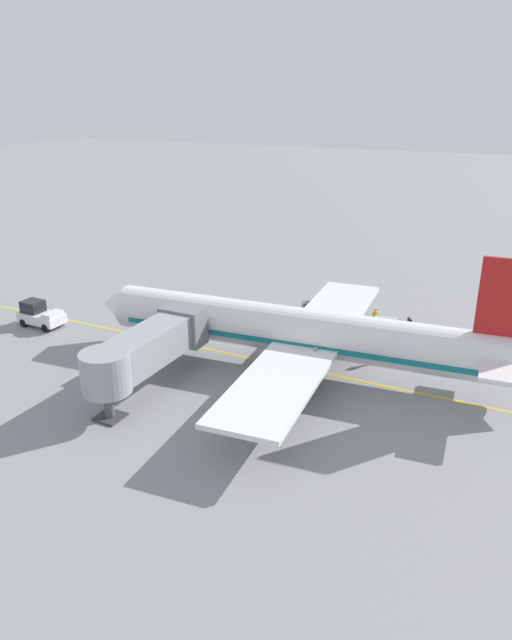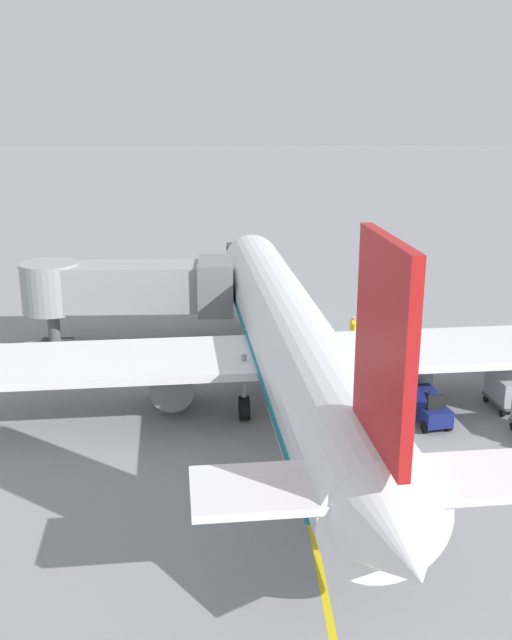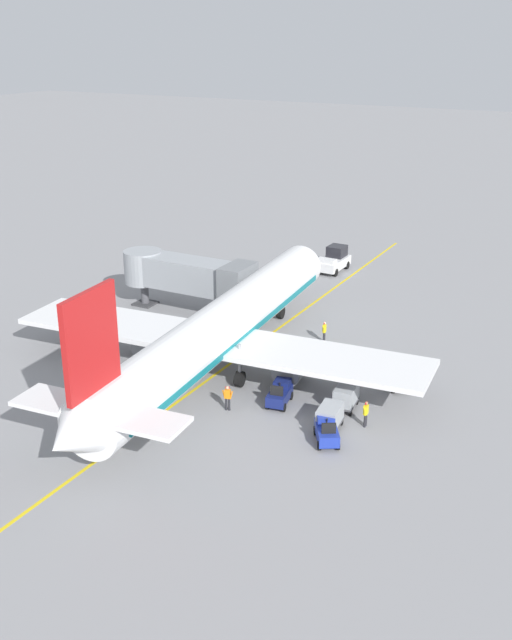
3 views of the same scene
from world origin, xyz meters
The scene contains 13 objects.
ground_plane centered at (0.00, 0.00, 0.00)m, with size 400.00×400.00×0.00m, color gray.
gate_lead_in_line centered at (0.00, 0.00, 0.00)m, with size 0.24×80.00×0.01m, color gold.
parked_airliner centered at (0.02, 0.72, 3.19)m, with size 30.32×37.35×10.63m.
jet_bridge centered at (-8.56, 9.60, 3.45)m, with size 12.17×3.50×4.98m.
pushback_tractor centered at (-2.27, 26.76, 1.10)m, with size 2.31×4.45×2.40m.
baggage_tug_lead centered at (10.58, -4.80, 0.71)m, with size 2.32×2.76×1.62m.
baggage_tug_trailing centered at (6.01, -1.81, 0.71)m, with size 1.69×2.68×1.62m.
baggage_tug_spare centered at (12.01, 4.29, 0.71)m, with size 2.27×2.77×1.62m.
baggage_cart_front centered at (10.04, -0.41, 0.95)m, with size 1.54×2.96×1.58m.
baggage_cart_second_in_train centered at (10.20, -3.45, 0.95)m, with size 1.54×2.96×1.58m.
ground_crew_wing_walker centered at (11.98, -2.02, 0.95)m, with size 0.26×0.73×1.69m.
ground_crew_loader centered at (4.41, 9.11, 0.95)m, with size 0.30×0.73×1.69m.
ground_crew_marshaller centered at (3.47, -4.18, 0.95)m, with size 0.72×0.32×1.69m.
Camera 1 is at (-40.26, -15.02, 20.83)m, focal length 32.98 mm.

